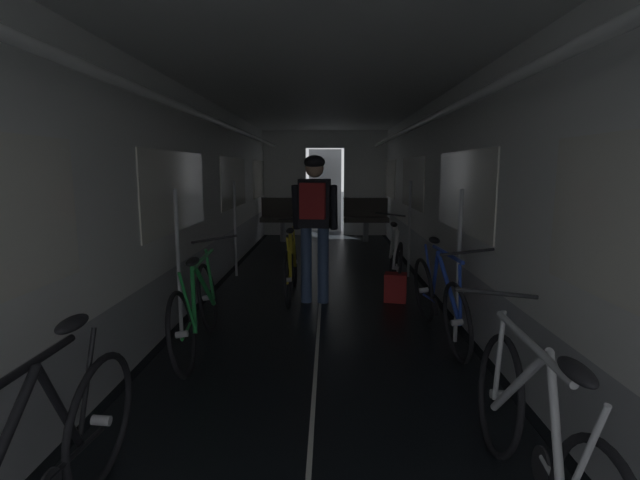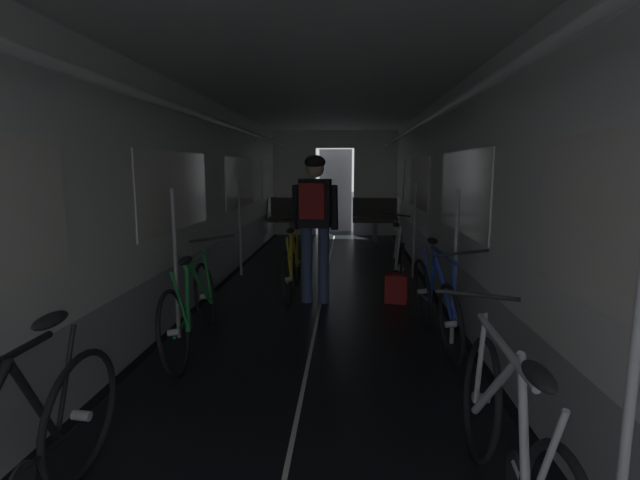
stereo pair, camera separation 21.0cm
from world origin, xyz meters
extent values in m
cube|color=black|center=(-1.41, 3.25, 0.00)|extent=(0.08, 11.50, 0.01)
cube|color=black|center=(1.41, 3.25, 0.00)|extent=(0.08, 11.50, 0.01)
cube|color=beige|center=(0.00, 3.25, 0.00)|extent=(0.03, 11.27, 0.00)
cube|color=#9EA0A5|center=(-1.51, 3.25, 0.30)|extent=(0.12, 11.50, 0.60)
cube|color=white|center=(-1.51, 3.25, 1.53)|extent=(0.12, 11.50, 1.85)
cube|color=white|center=(-1.45, 2.67, 1.35)|extent=(0.02, 1.90, 0.80)
cube|color=white|center=(-1.45, 5.55, 1.35)|extent=(0.02, 1.90, 0.80)
cube|color=white|center=(-1.45, 8.42, 1.35)|extent=(0.02, 1.90, 0.80)
cube|color=yellow|center=(-1.45, 3.17, 1.35)|extent=(0.01, 0.20, 0.28)
cylinder|color=white|center=(-1.17, 3.25, 2.10)|extent=(0.07, 11.04, 0.07)
cylinder|color=#B7BABF|center=(-1.27, 2.10, 0.70)|extent=(0.04, 0.04, 1.40)
cylinder|color=#B7BABF|center=(-1.27, 4.70, 0.70)|extent=(0.04, 0.04, 1.40)
cube|color=#9EA0A5|center=(1.51, 3.25, 0.30)|extent=(0.12, 11.50, 0.60)
cube|color=white|center=(1.51, 3.25, 1.53)|extent=(0.12, 11.50, 1.85)
cube|color=white|center=(1.45, 2.67, 1.35)|extent=(0.02, 1.90, 0.80)
cube|color=white|center=(1.45, 5.55, 1.35)|extent=(0.02, 1.90, 0.80)
cube|color=white|center=(1.45, 8.42, 1.35)|extent=(0.02, 1.90, 0.80)
cube|color=yellow|center=(1.45, 2.84, 1.35)|extent=(0.01, 0.20, 0.28)
cylinder|color=white|center=(1.17, 3.25, 2.10)|extent=(0.07, 11.04, 0.07)
cylinder|color=#B7BABF|center=(1.27, -0.50, 0.70)|extent=(0.04, 0.04, 1.40)
cylinder|color=#B7BABF|center=(1.27, 2.10, 0.70)|extent=(0.04, 0.04, 1.40)
cylinder|color=#B7BABF|center=(1.27, 4.70, 0.70)|extent=(0.04, 0.04, 1.40)
cube|color=white|center=(-0.95, 9.06, 1.23)|extent=(1.00, 0.12, 2.45)
cube|color=white|center=(0.95, 9.06, 1.23)|extent=(1.00, 0.12, 2.45)
cube|color=white|center=(0.00, 9.06, 2.25)|extent=(0.90, 0.12, 0.40)
cube|color=#4C4F54|center=(0.00, 9.76, 1.03)|extent=(0.81, 0.04, 2.05)
cube|color=silver|center=(0.00, 3.25, 2.51)|extent=(3.14, 11.62, 0.12)
cylinder|color=gray|center=(-0.90, 8.00, 0.22)|extent=(0.12, 0.12, 0.44)
cube|color=#47423D|center=(-0.90, 8.00, 0.49)|extent=(0.96, 0.44, 0.10)
cube|color=#47423D|center=(-0.90, 8.19, 0.74)|extent=(0.96, 0.08, 0.40)
torus|color=gray|center=(-1.33, 8.22, 0.94)|extent=(0.14, 0.14, 0.02)
cylinder|color=gray|center=(0.90, 8.00, 0.22)|extent=(0.12, 0.12, 0.44)
cube|color=#47423D|center=(0.90, 8.00, 0.49)|extent=(0.96, 0.44, 0.10)
cube|color=#47423D|center=(0.90, 8.19, 0.74)|extent=(0.96, 0.08, 0.40)
torus|color=gray|center=(0.47, 8.22, 0.94)|extent=(0.14, 0.14, 0.02)
torus|color=black|center=(1.08, 2.67, 0.33)|extent=(0.15, 0.68, 0.67)
cylinder|color=#B2B2B7|center=(1.08, 2.67, 0.33)|extent=(0.10, 0.06, 0.06)
torus|color=black|center=(1.15, 1.65, 0.33)|extent=(0.15, 0.68, 0.67)
cylinder|color=#B2B2B7|center=(1.15, 1.65, 0.33)|extent=(0.10, 0.06, 0.06)
cylinder|color=#2342B7|center=(1.15, 1.96, 0.55)|extent=(0.13, 0.54, 0.56)
cylinder|color=#2342B7|center=(1.13, 2.37, 0.55)|extent=(0.07, 0.35, 0.55)
cylinder|color=#2342B7|center=(1.17, 2.12, 0.82)|extent=(0.09, 0.82, 0.04)
cylinder|color=#2342B7|center=(1.11, 2.60, 0.57)|extent=(0.08, 0.16, 0.49)
cylinder|color=#2342B7|center=(1.10, 2.44, 0.31)|extent=(0.05, 0.45, 0.07)
cylinder|color=#2342B7|center=(1.18, 1.68, 0.57)|extent=(0.07, 0.09, 0.49)
cylinder|color=black|center=(1.11, 2.22, 0.29)|extent=(0.04, 0.17, 0.17)
ellipsoid|color=black|center=(1.15, 2.55, 0.88)|extent=(0.11, 0.25, 0.07)
cylinder|color=black|center=(1.21, 1.66, 0.92)|extent=(0.44, 0.05, 0.07)
torus|color=black|center=(-1.02, 1.33, 0.33)|extent=(0.18, 0.68, 0.67)
cylinder|color=#B2B2B7|center=(-1.02, 1.33, 0.33)|extent=(0.10, 0.06, 0.06)
torus|color=black|center=(-1.08, 2.35, 0.33)|extent=(0.18, 0.68, 0.67)
cylinder|color=#B2B2B7|center=(-1.08, 2.35, 0.33)|extent=(0.10, 0.06, 0.06)
cylinder|color=#1E8438|center=(-1.03, 2.04, 0.55)|extent=(0.09, 0.54, 0.56)
cylinder|color=#1E8438|center=(-1.00, 1.63, 0.55)|extent=(0.13, 0.34, 0.55)
cylinder|color=#1E8438|center=(-0.98, 1.89, 0.81)|extent=(0.09, 0.82, 0.04)
cylinder|color=#1E8438|center=(-0.99, 1.41, 0.57)|extent=(0.09, 0.17, 0.49)
cylinder|color=#1E8438|center=(-1.03, 1.56, 0.31)|extent=(0.06, 0.45, 0.07)
cylinder|color=#1E8438|center=(-1.05, 2.32, 0.57)|extent=(0.10, 0.08, 0.49)
cylinder|color=black|center=(-1.05, 1.78, 0.29)|extent=(0.05, 0.17, 0.17)
ellipsoid|color=black|center=(-0.95, 1.46, 0.87)|extent=(0.11, 0.25, 0.07)
cylinder|color=black|center=(-1.00, 2.35, 0.91)|extent=(0.44, 0.05, 0.09)
torus|color=black|center=(1.05, 0.42, 0.33)|extent=(0.12, 0.67, 0.67)
cylinder|color=#B2B2B7|center=(1.05, 0.42, 0.33)|extent=(0.10, 0.05, 0.06)
cylinder|color=#ADAFB5|center=(1.02, 0.10, 0.55)|extent=(0.07, 0.54, 0.56)
cylinder|color=#ADAFB5|center=(1.01, -0.31, 0.55)|extent=(0.09, 0.34, 0.55)
cylinder|color=#ADAFB5|center=(0.99, -0.05, 0.82)|extent=(0.07, 0.82, 0.04)
cylinder|color=#ADAFB5|center=(1.00, -0.53, 0.58)|extent=(0.06, 0.17, 0.49)
cylinder|color=#ADAFB5|center=(1.03, 0.39, 0.58)|extent=(0.07, 0.09, 0.49)
cylinder|color=black|center=(1.03, -0.15, 0.29)|extent=(0.03, 0.17, 0.17)
ellipsoid|color=black|center=(0.97, -0.48, 0.88)|extent=(0.10, 0.24, 0.07)
cylinder|color=black|center=(1.00, 0.41, 0.92)|extent=(0.44, 0.04, 0.06)
torus|color=black|center=(-1.03, 0.10, 0.33)|extent=(0.08, 0.67, 0.67)
cylinder|color=#B2B2B7|center=(-1.03, 0.10, 0.33)|extent=(0.09, 0.05, 0.06)
cylinder|color=black|center=(-1.05, -0.19, 0.55)|extent=(0.07, 0.34, 0.55)
cylinder|color=black|center=(-1.05, 0.03, 0.58)|extent=(0.06, 0.16, 0.49)
cylinder|color=black|center=(-1.03, -0.12, 0.31)|extent=(0.03, 0.45, 0.07)
ellipsoid|color=black|center=(-1.07, -0.02, 0.88)|extent=(0.10, 0.24, 0.07)
torus|color=black|center=(0.97, 3.74, 0.33)|extent=(0.16, 0.68, 0.67)
cylinder|color=#B2B2B7|center=(0.97, 3.74, 0.33)|extent=(0.10, 0.06, 0.06)
torus|color=black|center=(1.05, 4.75, 0.33)|extent=(0.16, 0.68, 0.67)
cylinder|color=#B2B2B7|center=(1.05, 4.75, 0.33)|extent=(0.10, 0.06, 0.06)
cylinder|color=silver|center=(1.01, 4.44, 0.55)|extent=(0.06, 0.54, 0.56)
cylinder|color=silver|center=(0.97, 4.03, 0.55)|extent=(0.11, 0.34, 0.55)
cylinder|color=silver|center=(0.97, 4.29, 0.82)|extent=(0.10, 0.82, 0.04)
cylinder|color=silver|center=(0.95, 3.81, 0.57)|extent=(0.06, 0.17, 0.49)
cylinder|color=silver|center=(0.99, 3.96, 0.31)|extent=(0.07, 0.45, 0.07)
cylinder|color=silver|center=(1.03, 4.73, 0.57)|extent=(0.08, 0.09, 0.49)
cylinder|color=black|center=(1.01, 4.19, 0.29)|extent=(0.04, 0.17, 0.17)
ellipsoid|color=black|center=(0.93, 3.86, 0.88)|extent=(0.11, 0.25, 0.07)
cylinder|color=black|center=(1.00, 4.75, 0.92)|extent=(0.44, 0.06, 0.07)
cylinder|color=#384C75|center=(-0.17, 3.36, 0.45)|extent=(0.13, 0.13, 0.90)
cylinder|color=#384C75|center=(0.03, 3.34, 0.45)|extent=(0.13, 0.13, 0.90)
cube|color=black|center=(-0.07, 3.35, 1.18)|extent=(0.38, 0.25, 0.56)
cylinder|color=black|center=(-0.28, 3.39, 1.13)|extent=(0.11, 0.20, 0.53)
cylinder|color=black|center=(0.16, 3.35, 1.13)|extent=(0.11, 0.20, 0.53)
sphere|color=tan|center=(-0.07, 3.35, 1.58)|extent=(0.21, 0.21, 0.21)
ellipsoid|color=black|center=(-0.07, 3.35, 1.65)|extent=(0.26, 0.30, 0.16)
cube|color=maroon|center=(-0.08, 3.18, 1.22)|extent=(0.29, 0.18, 0.40)
torus|color=black|center=(-0.37, 3.09, 0.33)|extent=(0.07, 0.67, 0.67)
cylinder|color=#B2B2B7|center=(-0.37, 3.09, 0.33)|extent=(0.09, 0.05, 0.05)
torus|color=black|center=(-0.37, 4.11, 0.33)|extent=(0.07, 0.67, 0.67)
cylinder|color=#B2B2B7|center=(-0.37, 4.11, 0.33)|extent=(0.09, 0.05, 0.05)
cylinder|color=yellow|center=(-0.36, 3.80, 0.55)|extent=(0.06, 0.54, 0.56)
cylinder|color=yellow|center=(-0.36, 3.39, 0.55)|extent=(0.06, 0.34, 0.55)
cylinder|color=yellow|center=(-0.35, 3.64, 0.82)|extent=(0.04, 0.82, 0.04)
cylinder|color=yellow|center=(-0.35, 3.16, 0.58)|extent=(0.05, 0.16, 0.49)
cylinder|color=yellow|center=(-0.37, 3.32, 0.31)|extent=(0.03, 0.45, 0.07)
cylinder|color=yellow|center=(-0.36, 4.08, 0.58)|extent=(0.05, 0.09, 0.49)
cylinder|color=black|center=(-0.37, 3.54, 0.29)|extent=(0.02, 0.17, 0.17)
ellipsoid|color=black|center=(-0.34, 3.21, 0.88)|extent=(0.09, 0.24, 0.06)
cylinder|color=black|center=(-0.35, 4.10, 0.92)|extent=(0.44, 0.03, 0.05)
cube|color=maroon|center=(0.90, 3.40, 0.17)|extent=(0.29, 0.25, 0.34)
camera|label=1|loc=(0.10, -2.04, 1.58)|focal=26.19mm
camera|label=2|loc=(0.31, -2.03, 1.58)|focal=26.19mm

